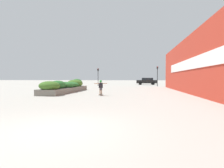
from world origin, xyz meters
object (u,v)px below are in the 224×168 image
skateboard (101,95)px  skateboarder (101,86)px  car_leftmost (202,82)px  traffic_light_left (98,74)px  car_center_left (147,81)px  traffic_light_right (157,73)px

skateboard → skateboarder: size_ratio=0.64×
car_leftmost → traffic_light_left: 21.37m
skateboard → car_center_left: bearing=50.0°
skateboarder → traffic_light_left: bearing=74.5°
car_leftmost → car_center_left: 11.54m
skateboarder → traffic_light_left: 20.06m
car_center_left → skateboarder: bearing=169.0°
traffic_light_left → skateboard: bearing=-76.5°
skateboarder → car_leftmost: 28.62m
skateboard → traffic_light_left: size_ratio=0.23×
skateboard → car_center_left: (5.25, 27.04, 0.79)m
car_center_left → traffic_light_right: 7.96m
car_center_left → traffic_light_right: bearing=-168.1°
traffic_light_right → traffic_light_left: bearing=179.9°
skateboard → car_leftmost: bearing=26.4°
car_leftmost → skateboard: bearing=-34.6°
car_leftmost → car_center_left: size_ratio=0.98×
skateboarder → car_leftmost: bearing=26.4°
skateboarder → traffic_light_right: (6.85, 19.43, 1.69)m
skateboard → car_leftmost: 28.63m
car_center_left → traffic_light_left: 12.58m
skateboarder → car_center_left: size_ratio=0.26×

